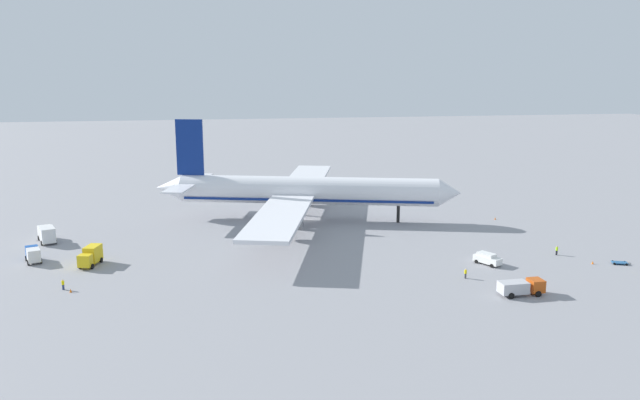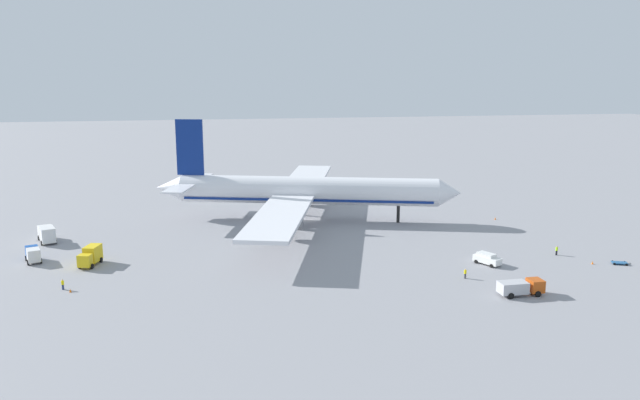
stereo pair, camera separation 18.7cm
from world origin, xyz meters
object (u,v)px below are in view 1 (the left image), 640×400
object	(u,v)px
traffic_cone_3	(444,189)
ground_worker_3	(557,250)
baggage_cart_1	(202,184)
traffic_cone_1	(71,291)
traffic_cone_2	(593,262)
service_truck_1	(33,254)
service_truck_2	(521,287)
service_truck_0	(91,256)
ground_worker_0	(63,285)
airliner	(302,191)
service_truck_3	(47,234)
service_van	(487,258)
traffic_cone_4	(495,218)
baggage_cart_0	(620,263)
traffic_cone_0	(391,181)
ground_worker_2	(466,273)

from	to	relation	value
traffic_cone_3	ground_worker_3	bearing A→B (deg)	-93.20
baggage_cart_1	traffic_cone_1	bearing A→B (deg)	-102.88
traffic_cone_2	ground_worker_3	bearing A→B (deg)	117.34
service_truck_1	traffic_cone_3	size ratio (longest dim) A/B	8.96
service_truck_2	traffic_cone_3	world-z (taller)	service_truck_2
service_truck_0	ground_worker_3	distance (m)	81.52
service_truck_2	ground_worker_0	size ratio (longest dim) A/B	4.14
airliner	ground_worker_0	xyz separation A→B (m)	(-42.46, -37.94, -5.68)
service_truck_3	baggage_cart_1	world-z (taller)	service_truck_3
airliner	traffic_cone_1	world-z (taller)	airliner
airliner	traffic_cone_2	bearing A→B (deg)	-43.11
service_truck_1	service_van	bearing A→B (deg)	-11.45
ground_worker_3	traffic_cone_1	xyz separation A→B (m)	(-81.84, -4.44, -0.57)
ground_worker_3	service_truck_1	bearing A→B (deg)	172.15
service_truck_0	traffic_cone_4	xyz separation A→B (m)	(82.54, 18.45, -1.40)
baggage_cart_0	traffic_cone_4	bearing A→B (deg)	100.06
service_truck_3	baggage_cart_0	world-z (taller)	service_truck_3
airliner	baggage_cart_0	bearing A→B (deg)	-40.92
traffic_cone_4	traffic_cone_0	bearing A→B (deg)	99.55
traffic_cone_1	traffic_cone_4	world-z (taller)	same
traffic_cone_0	service_van	bearing A→B (deg)	-95.42
service_truck_3	traffic_cone_1	world-z (taller)	service_truck_3
ground_worker_2	traffic_cone_4	xyz separation A→B (m)	(22.86, 36.67, -0.54)
service_truck_2	traffic_cone_0	bearing A→B (deg)	84.40
ground_worker_0	ground_worker_2	distance (m)	62.12
baggage_cart_0	traffic_cone_3	xyz separation A→B (m)	(-4.14, 69.66, 0.01)
baggage_cart_0	ground_worker_2	world-z (taller)	ground_worker_2
service_truck_2	traffic_cone_2	bearing A→B (deg)	31.01
baggage_cart_1	ground_worker_2	distance (m)	99.02
airliner	ground_worker_3	bearing A→B (deg)	-40.66
service_truck_3	traffic_cone_3	bearing A→B (deg)	21.14
traffic_cone_2	airliner	bearing A→B (deg)	136.89
ground_worker_3	traffic_cone_3	xyz separation A→B (m)	(3.50, 62.71, -0.57)
service_truck_0	ground_worker_3	bearing A→B (deg)	-6.37
airliner	traffic_cone_3	xyz separation A→B (m)	(44.18, 27.77, -6.22)
baggage_cart_0	ground_worker_3	xyz separation A→B (m)	(-7.64, 6.95, 0.58)
ground_worker_0	traffic_cone_4	world-z (taller)	ground_worker_0
service_truck_2	traffic_cone_4	size ratio (longest dim) A/B	12.14
service_truck_0	ground_worker_0	bearing A→B (deg)	-100.04
service_truck_0	traffic_cone_0	distance (m)	101.28
service_truck_0	service_truck_1	world-z (taller)	service_truck_0
airliner	baggage_cart_0	world-z (taller)	airliner
ground_worker_0	traffic_cone_1	bearing A→B (deg)	-47.64
service_truck_3	traffic_cone_3	world-z (taller)	service_truck_3
service_truck_2	ground_worker_3	size ratio (longest dim) A/B	4.01
service_van	traffic_cone_0	bearing A→B (deg)	84.58
baggage_cart_1	traffic_cone_3	xyz separation A→B (m)	(65.81, -18.25, -0.41)
baggage_cart_1	ground_worker_3	world-z (taller)	ground_worker_3
service_truck_0	traffic_cone_4	bearing A→B (deg)	12.60
baggage_cart_0	traffic_cone_3	size ratio (longest dim) A/B	5.75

